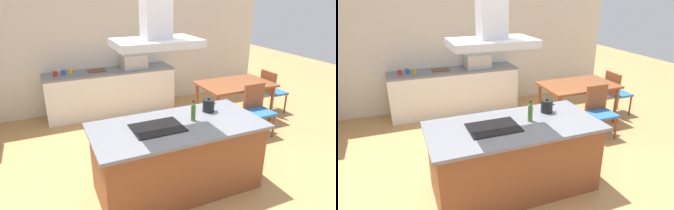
{
  "view_description": "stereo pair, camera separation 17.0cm",
  "coord_description": "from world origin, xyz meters",
  "views": [
    {
      "loc": [
        -1.42,
        -2.91,
        2.4
      ],
      "look_at": [
        0.05,
        0.4,
        1.0
      ],
      "focal_mm": 31.67,
      "sensor_mm": 36.0,
      "label": 1
    },
    {
      "loc": [
        -1.27,
        -2.97,
        2.4
      ],
      "look_at": [
        0.05,
        0.4,
        1.0
      ],
      "focal_mm": 31.67,
      "sensor_mm": 36.0,
      "label": 2
    }
  ],
  "objects": [
    {
      "name": "coffee_mug_blue",
      "position": [
        -1.02,
        2.92,
        0.95
      ],
      "size": [
        0.08,
        0.08,
        0.09
      ],
      "primitive_type": "cylinder",
      "color": "#2D56B2",
      "rests_on": "back_counter"
    },
    {
      "name": "tea_kettle",
      "position": [
        0.55,
        0.21,
        0.98
      ],
      "size": [
        0.21,
        0.16,
        0.19
      ],
      "color": "black",
      "rests_on": "kitchen_island"
    },
    {
      "name": "wall_back",
      "position": [
        0.0,
        3.25,
        1.35
      ],
      "size": [
        7.2,
        0.1,
        2.7
      ],
      "primitive_type": "cube",
      "color": "beige",
      "rests_on": "ground"
    },
    {
      "name": "dining_table",
      "position": [
        1.96,
        1.53,
        0.67
      ],
      "size": [
        1.4,
        0.9,
        0.75
      ],
      "color": "brown",
      "rests_on": "ground"
    },
    {
      "name": "cooktop",
      "position": [
        -0.26,
        0.0,
        0.91
      ],
      "size": [
        0.6,
        0.44,
        0.01
      ],
      "primitive_type": "cube",
      "color": "black",
      "rests_on": "kitchen_island"
    },
    {
      "name": "range_hood",
      "position": [
        -0.26,
        0.0,
        2.1
      ],
      "size": [
        0.9,
        0.55,
        0.78
      ],
      "color": "#ADADB2"
    },
    {
      "name": "coffee_mug_yellow",
      "position": [
        -0.89,
        2.93,
        0.95
      ],
      "size": [
        0.08,
        0.08,
        0.09
      ],
      "primitive_type": "cylinder",
      "color": "gold",
      "rests_on": "back_counter"
    },
    {
      "name": "chair_at_right_end",
      "position": [
        2.88,
        1.53,
        0.51
      ],
      "size": [
        0.42,
        0.42,
        0.89
      ],
      "color": "#2D6BB7",
      "rests_on": "ground"
    },
    {
      "name": "back_counter",
      "position": [
        -0.13,
        2.88,
        0.45
      ],
      "size": [
        2.59,
        0.62,
        0.9
      ],
      "color": "silver",
      "rests_on": "ground"
    },
    {
      "name": "coffee_mug_red",
      "position": [
        -1.17,
        2.88,
        0.95
      ],
      "size": [
        0.08,
        0.08,
        0.09
      ],
      "primitive_type": "cylinder",
      "color": "red",
      "rests_on": "back_counter"
    },
    {
      "name": "olive_oil_bottle",
      "position": [
        0.22,
        0.03,
        1.01
      ],
      "size": [
        0.06,
        0.06,
        0.26
      ],
      "color": "#47722D",
      "rests_on": "kitchen_island"
    },
    {
      "name": "chair_facing_island",
      "position": [
        1.96,
        0.87,
        0.51
      ],
      "size": [
        0.42,
        0.42,
        0.89
      ],
      "color": "#2D6BB7",
      "rests_on": "ground"
    },
    {
      "name": "cutting_board",
      "position": [
        -0.38,
        2.93,
        0.91
      ],
      "size": [
        0.34,
        0.24,
        0.02
      ],
      "primitive_type": "cube",
      "color": "brown",
      "rests_on": "back_counter"
    },
    {
      "name": "countertop_microwave",
      "position": [
        0.38,
        2.88,
        1.04
      ],
      "size": [
        0.5,
        0.38,
        0.28
      ],
      "primitive_type": "cube",
      "color": "#B2AFAA",
      "rests_on": "back_counter"
    },
    {
      "name": "ground",
      "position": [
        0.0,
        1.5,
        0.0
      ],
      "size": [
        16.0,
        16.0,
        0.0
      ],
      "primitive_type": "plane",
      "color": "tan"
    },
    {
      "name": "kitchen_island",
      "position": [
        0.0,
        0.0,
        0.45
      ],
      "size": [
        2.09,
        1.01,
        0.9
      ],
      "color": "brown",
      "rests_on": "ground"
    }
  ]
}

